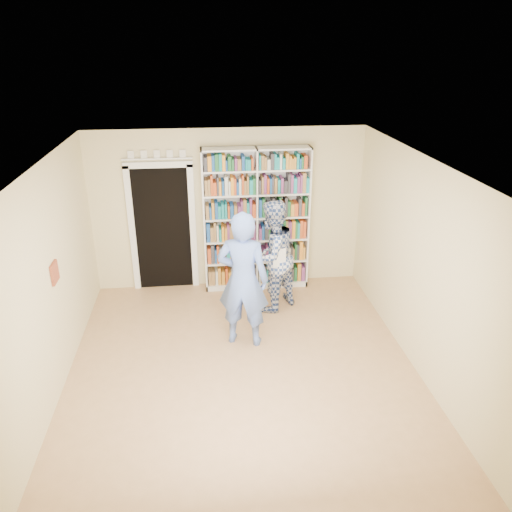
% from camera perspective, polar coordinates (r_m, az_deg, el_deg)
% --- Properties ---
extents(floor, '(5.00, 5.00, 0.00)m').
position_cam_1_polar(floor, '(6.75, -1.57, -12.49)').
color(floor, '#AB7F53').
rests_on(floor, ground).
extents(ceiling, '(5.00, 5.00, 0.00)m').
position_cam_1_polar(ceiling, '(5.60, -1.88, 10.43)').
color(ceiling, white).
rests_on(ceiling, wall_back).
extents(wall_back, '(4.50, 0.00, 4.50)m').
position_cam_1_polar(wall_back, '(8.37, -3.19, 5.28)').
color(wall_back, beige).
rests_on(wall_back, floor).
extents(wall_left, '(0.00, 5.00, 5.00)m').
position_cam_1_polar(wall_left, '(6.30, -22.56, -2.95)').
color(wall_left, beige).
rests_on(wall_left, floor).
extents(wall_right, '(0.00, 5.00, 5.00)m').
position_cam_1_polar(wall_right, '(6.61, 18.12, -1.05)').
color(wall_right, beige).
rests_on(wall_right, floor).
extents(bookshelf, '(1.75, 0.33, 2.41)m').
position_cam_1_polar(bookshelf, '(8.30, 0.02, 4.21)').
color(bookshelf, white).
rests_on(bookshelf, floor).
extents(doorway, '(1.10, 0.08, 2.43)m').
position_cam_1_polar(doorway, '(8.42, -10.66, 3.79)').
color(doorway, black).
rests_on(doorway, floor).
extents(wall_art, '(0.03, 0.25, 0.25)m').
position_cam_1_polar(wall_art, '(6.45, -22.03, -1.76)').
color(wall_art, maroon).
rests_on(wall_art, wall_left).
extents(man_blue, '(0.81, 0.65, 1.95)m').
position_cam_1_polar(man_blue, '(6.77, -1.50, -2.75)').
color(man_blue, '#5B7ACB').
rests_on(man_blue, floor).
extents(man_plaid, '(1.10, 1.07, 1.79)m').
position_cam_1_polar(man_plaid, '(7.69, 1.79, -0.03)').
color(man_plaid, navy).
rests_on(man_plaid, floor).
extents(paper_sheet, '(0.20, 0.06, 0.29)m').
position_cam_1_polar(paper_sheet, '(7.43, 2.70, -0.23)').
color(paper_sheet, white).
rests_on(paper_sheet, man_plaid).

